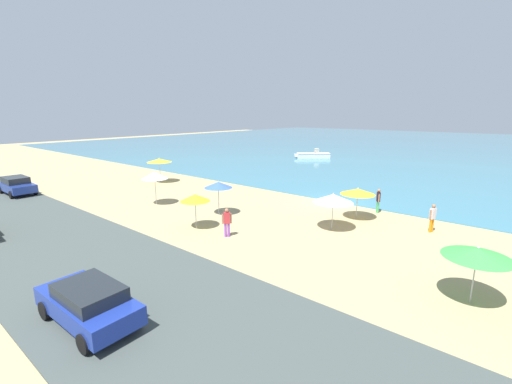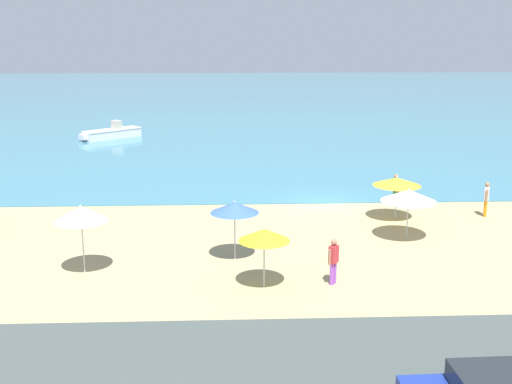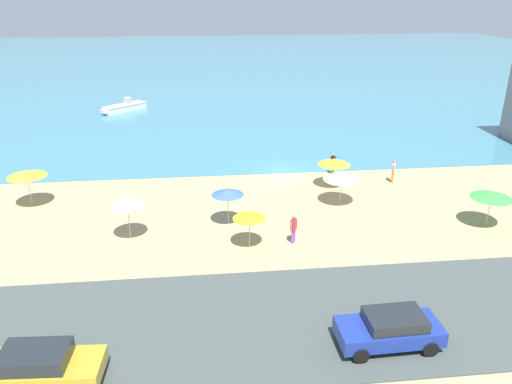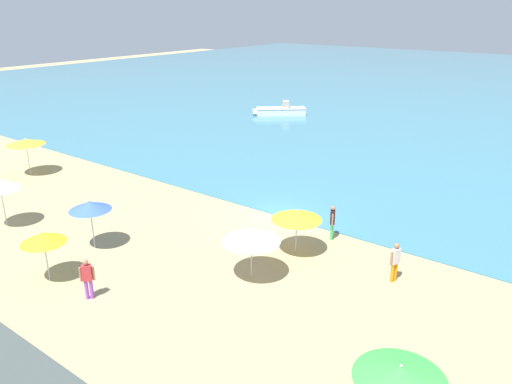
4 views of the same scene
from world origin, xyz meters
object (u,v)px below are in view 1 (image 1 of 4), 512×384
object	(u,v)px
beach_umbrella_6	(195,198)
beach_umbrella_8	(477,253)
skiff_nearshore	(313,155)
beach_umbrella_1	(333,198)
beach_umbrella_2	(155,175)
beach_umbrella_3	(358,191)
beach_umbrella_0	(218,185)
bather_2	(227,221)
bather_0	(432,217)
bather_1	(378,199)
parked_car_1	(88,302)
parked_car_4	(17,185)
beach_umbrella_7	(159,160)

from	to	relation	value
beach_umbrella_6	beach_umbrella_8	world-z (taller)	beach_umbrella_8
skiff_nearshore	beach_umbrella_1	bearing A→B (deg)	-57.66
beach_umbrella_1	beach_umbrella_2	world-z (taller)	beach_umbrella_2
beach_umbrella_3	skiff_nearshore	world-z (taller)	beach_umbrella_3
beach_umbrella_2	beach_umbrella_8	distance (m)	21.20
beach_umbrella_0	beach_umbrella_6	world-z (taller)	beach_umbrella_0
beach_umbrella_8	bather_2	size ratio (longest dim) A/B	1.42
beach_umbrella_1	skiff_nearshore	distance (m)	33.12
beach_umbrella_3	beach_umbrella_8	distance (m)	10.48
beach_umbrella_2	bather_0	world-z (taller)	beach_umbrella_2
beach_umbrella_8	skiff_nearshore	world-z (taller)	beach_umbrella_8
beach_umbrella_2	skiff_nearshore	bearing A→B (deg)	98.06
bather_1	parked_car_1	xyz separation A→B (m)	(-2.60, -19.29, -0.15)
beach_umbrella_1	beach_umbrella_6	size ratio (longest dim) A/B	1.08
beach_umbrella_0	beach_umbrella_1	world-z (taller)	beach_umbrella_0
beach_umbrella_6	skiff_nearshore	world-z (taller)	beach_umbrella_6
beach_umbrella_2	beach_umbrella_0	bearing A→B (deg)	12.12
beach_umbrella_1	parked_car_4	size ratio (longest dim) A/B	0.57
bather_0	skiff_nearshore	size ratio (longest dim) A/B	0.36
skiff_nearshore	beach_umbrella_7	bearing A→B (deg)	-95.55
bather_0	skiff_nearshore	world-z (taller)	bather_0
beach_umbrella_0	beach_umbrella_8	xyz separation A→B (m)	(15.49, -1.89, -0.14)
beach_umbrella_3	parked_car_4	size ratio (longest dim) A/B	0.54
bather_0	parked_car_1	distance (m)	18.53
bather_2	parked_car_4	size ratio (longest dim) A/B	0.40
beach_umbrella_6	parked_car_4	bearing A→B (deg)	-167.73
beach_umbrella_6	bather_2	xyz separation A→B (m)	(2.50, 0.17, -1.00)
parked_car_1	parked_car_4	distance (m)	23.98
beach_umbrella_1	beach_umbrella_3	world-z (taller)	beach_umbrella_1
bather_2	beach_umbrella_0	bearing A→B (deg)	141.62
beach_umbrella_1	beach_umbrella_3	distance (m)	3.01
beach_umbrella_8	parked_car_1	size ratio (longest dim) A/B	0.58
beach_umbrella_6	parked_car_1	world-z (taller)	beach_umbrella_6
parked_car_4	parked_car_1	bearing A→B (deg)	-11.35
beach_umbrella_3	skiff_nearshore	bearing A→B (deg)	125.74
beach_umbrella_2	bather_1	distance (m)	16.65
beach_umbrella_1	parked_car_1	xyz separation A→B (m)	(-1.76, -13.98, -1.14)
parked_car_4	beach_umbrella_6	bearing A→B (deg)	12.27
beach_umbrella_3	bather_1	distance (m)	2.56
parked_car_1	parked_car_4	bearing A→B (deg)	168.65
beach_umbrella_0	bather_2	world-z (taller)	beach_umbrella_0
beach_umbrella_6	beach_umbrella_8	bearing A→B (deg)	4.15
beach_umbrella_2	bather_2	xyz separation A→B (m)	(9.19, -1.55, -1.35)
bather_0	parked_car_1	xyz separation A→B (m)	(-6.58, -17.32, -0.15)
beach_umbrella_2	parked_car_4	bearing A→B (deg)	-154.28
beach_umbrella_2	bather_1	size ratio (longest dim) A/B	1.53
beach_umbrella_3	beach_umbrella_7	size ratio (longest dim) A/B	0.91
beach_umbrella_0	beach_umbrella_6	distance (m)	3.12
beach_umbrella_8	beach_umbrella_1	bearing A→B (deg)	152.47
beach_umbrella_0	beach_umbrella_6	xyz separation A→B (m)	(1.00, -2.94, -0.18)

